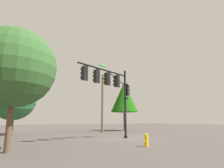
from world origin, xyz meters
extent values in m
plane|color=#48413E|center=(0.00, 0.00, 0.00)|extent=(120.00, 120.00, 0.00)
cylinder|color=black|center=(0.00, 0.00, 3.32)|extent=(0.20, 0.20, 6.63)
cylinder|color=black|center=(0.00, 0.00, 0.10)|extent=(0.36, 0.36, 0.20)
cylinder|color=black|center=(2.86, 0.99, 6.09)|extent=(5.76, 2.11, 0.14)
cylinder|color=black|center=(1.29, 0.45, 5.59)|extent=(2.62, 0.98, 1.08)
cube|color=black|center=(1.27, 0.44, 5.34)|extent=(0.43, 0.45, 1.10)
cube|color=black|center=(1.20, 0.63, 5.34)|extent=(0.42, 0.20, 1.22)
sphere|color=#FF2018|center=(1.34, 0.25, 5.68)|extent=(0.22, 0.22, 0.22)
cylinder|color=black|center=(1.37, 0.20, 5.73)|extent=(0.27, 0.22, 0.23)
sphere|color=#855607|center=(1.34, 0.25, 5.34)|extent=(0.22, 0.22, 0.22)
cylinder|color=black|center=(1.37, 0.20, 5.39)|extent=(0.27, 0.22, 0.23)
sphere|color=#0B621E|center=(1.34, 0.25, 5.00)|extent=(0.22, 0.22, 0.22)
cylinder|color=black|center=(1.37, 0.20, 5.05)|extent=(0.27, 0.22, 0.23)
cube|color=black|center=(2.54, 0.88, 5.34)|extent=(0.43, 0.45, 1.10)
cube|color=black|center=(2.47, 1.07, 5.34)|extent=(0.43, 0.19, 1.22)
sphere|color=#FF2018|center=(2.61, 0.69, 5.68)|extent=(0.22, 0.22, 0.22)
cylinder|color=black|center=(2.63, 0.64, 5.73)|extent=(0.27, 0.21, 0.23)
sphere|color=#855607|center=(2.61, 0.69, 5.34)|extent=(0.22, 0.22, 0.22)
cylinder|color=black|center=(2.63, 0.64, 5.39)|extent=(0.27, 0.21, 0.23)
sphere|color=#0B621E|center=(2.61, 0.69, 5.00)|extent=(0.22, 0.22, 0.22)
cylinder|color=black|center=(2.63, 0.64, 5.05)|extent=(0.27, 0.21, 0.23)
cube|color=black|center=(3.81, 1.32, 5.34)|extent=(0.41, 0.44, 1.10)
cube|color=black|center=(3.75, 1.51, 5.34)|extent=(0.43, 0.16, 1.22)
sphere|color=#FF2018|center=(3.86, 1.13, 5.68)|extent=(0.22, 0.22, 0.22)
cylinder|color=black|center=(3.88, 1.07, 5.73)|extent=(0.26, 0.20, 0.23)
sphere|color=#855607|center=(3.86, 1.13, 5.34)|extent=(0.22, 0.22, 0.22)
cylinder|color=black|center=(3.88, 1.07, 5.39)|extent=(0.26, 0.20, 0.23)
sphere|color=#0B621E|center=(3.86, 1.13, 5.00)|extent=(0.22, 0.22, 0.22)
cylinder|color=black|center=(3.88, 1.07, 5.05)|extent=(0.26, 0.20, 0.23)
cube|color=black|center=(5.08, 1.76, 5.34)|extent=(0.42, 0.45, 1.10)
cube|color=black|center=(5.01, 1.95, 5.34)|extent=(0.43, 0.18, 1.22)
sphere|color=#FF2018|center=(5.14, 1.57, 5.68)|extent=(0.22, 0.22, 0.22)
cylinder|color=black|center=(5.16, 1.51, 5.73)|extent=(0.26, 0.21, 0.23)
sphere|color=#855607|center=(5.14, 1.57, 5.34)|extent=(0.22, 0.22, 0.22)
cylinder|color=black|center=(5.16, 1.51, 5.39)|extent=(0.26, 0.21, 0.23)
sphere|color=#0B621E|center=(5.14, 1.57, 5.00)|extent=(0.22, 0.22, 0.22)
cylinder|color=black|center=(5.16, 1.51, 5.05)|extent=(0.26, 0.21, 0.23)
cube|color=black|center=(-0.33, -0.11, 4.69)|extent=(0.44, 0.42, 1.10)
cube|color=black|center=(-0.14, -0.05, 4.69)|extent=(0.18, 0.43, 1.22)
sphere|color=#FF2018|center=(-0.52, -0.18, 5.03)|extent=(0.22, 0.22, 0.22)
cylinder|color=black|center=(-0.58, -0.20, 5.08)|extent=(0.21, 0.26, 0.23)
sphere|color=#855607|center=(-0.52, -0.18, 4.69)|extent=(0.22, 0.22, 0.22)
cylinder|color=black|center=(-0.58, -0.20, 4.74)|extent=(0.21, 0.26, 0.23)
sphere|color=#0B621E|center=(-0.52, -0.18, 4.35)|extent=(0.22, 0.22, 0.22)
cylinder|color=black|center=(-0.58, -0.20, 4.40)|extent=(0.21, 0.26, 0.23)
cube|color=white|center=(3.14, 1.09, 6.39)|extent=(0.89, 0.33, 0.26)
cube|color=#206E28|center=(3.14, 1.09, 6.39)|extent=(0.86, 0.32, 0.22)
cube|color=white|center=(0.00, 0.00, 3.79)|extent=(0.33, 0.89, 0.26)
cube|color=#0B7635|center=(0.00, 0.00, 3.79)|extent=(0.32, 0.86, 0.22)
cylinder|color=brown|center=(-1.45, -7.84, 4.02)|extent=(0.30, 0.30, 8.03)
cube|color=brown|center=(-1.45, -7.84, 7.43)|extent=(0.71, 1.74, 0.12)
cylinder|color=#E8B90B|center=(2.05, 5.45, 0.33)|extent=(0.24, 0.24, 0.65)
sphere|color=#DCBC08|center=(2.05, 5.45, 0.72)|extent=(0.22, 0.22, 0.22)
cylinder|color=gold|center=(2.20, 5.45, 0.36)|extent=(0.12, 0.10, 0.10)
cylinder|color=brown|center=(-6.74, -10.26, 1.49)|extent=(0.31, 0.31, 2.98)
cone|color=#17540A|center=(-6.74, -10.26, 5.46)|extent=(4.46, 4.46, 4.95)
cylinder|color=#513B23|center=(9.48, -9.16, 1.02)|extent=(0.41, 0.41, 2.03)
sphere|color=#285F31|center=(9.48, -9.16, 4.19)|extent=(5.08, 5.08, 5.08)
cylinder|color=brown|center=(9.96, 3.62, 1.35)|extent=(0.31, 0.31, 2.70)
sphere|color=#2E5626|center=(9.96, 3.62, 4.64)|extent=(4.56, 4.56, 4.56)
camera|label=1|loc=(10.21, 15.15, 1.70)|focal=29.53mm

